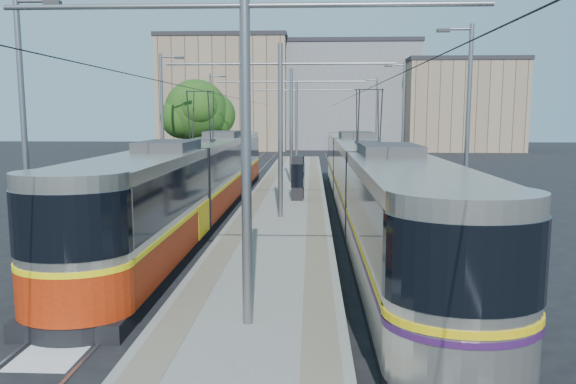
{
  "coord_description": "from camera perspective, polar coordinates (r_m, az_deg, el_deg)",
  "views": [
    {
      "loc": [
        1.27,
        -14.82,
        4.47
      ],
      "look_at": [
        0.39,
        6.04,
        1.6
      ],
      "focal_mm": 35.0,
      "sensor_mm": 36.0,
      "label": 1
    }
  ],
  "objects": [
    {
      "name": "catenary",
      "position": [
        29.01,
        -0.1,
        7.93
      ],
      "size": [
        9.2,
        70.0,
        7.0
      ],
      "color": "slate",
      "rests_on": "platform"
    },
    {
      "name": "tram_left",
      "position": [
        25.33,
        -8.69,
        1.47
      ],
      "size": [
        2.43,
        29.26,
        5.5
      ],
      "color": "black",
      "rests_on": "ground"
    },
    {
      "name": "platform",
      "position": [
        32.14,
        0.13,
        0.1
      ],
      "size": [
        4.0,
        50.0,
        0.3
      ],
      "primitive_type": "cube",
      "color": "gray",
      "rests_on": "ground"
    },
    {
      "name": "building_centre",
      "position": [
        79.01,
        5.93,
        9.66
      ],
      "size": [
        18.36,
        14.28,
        14.09
      ],
      "color": "gray",
      "rests_on": "ground"
    },
    {
      "name": "building_right",
      "position": [
        75.2,
        17.02,
        8.43
      ],
      "size": [
        14.28,
        10.2,
        11.39
      ],
      "color": "gray",
      "rests_on": "ground"
    },
    {
      "name": "rails",
      "position": [
        32.16,
        0.13,
        -0.14
      ],
      "size": [
        8.71,
        70.0,
        0.03
      ],
      "color": "gray",
      "rests_on": "ground"
    },
    {
      "name": "shelter",
      "position": [
        27.76,
        1.01,
        1.56
      ],
      "size": [
        0.65,
        1.01,
        2.18
      ],
      "rotation": [
        0.0,
        0.0,
        -0.05
      ],
      "color": "black",
      "rests_on": "platform"
    },
    {
      "name": "tactile_strip_left",
      "position": [
        32.21,
        -2.45,
        0.39
      ],
      "size": [
        0.7,
        50.0,
        0.01
      ],
      "primitive_type": "cube",
      "color": "gray",
      "rests_on": "platform"
    },
    {
      "name": "track_arrow",
      "position": [
        13.54,
        -19.24,
        -11.87
      ],
      "size": [
        1.2,
        5.0,
        0.01
      ],
      "primitive_type": "cube",
      "color": "silver",
      "rests_on": "ground"
    },
    {
      "name": "tree",
      "position": [
        39.42,
        -8.84,
        8.01
      ],
      "size": [
        4.74,
        4.39,
        6.89
      ],
      "color": "#382314",
      "rests_on": "ground"
    },
    {
      "name": "street_lamps",
      "position": [
        35.85,
        0.38,
        7.36
      ],
      "size": [
        15.18,
        38.22,
        8.0
      ],
      "color": "slate",
      "rests_on": "ground"
    },
    {
      "name": "tram_right",
      "position": [
        23.57,
        8.07,
        1.38
      ],
      "size": [
        2.43,
        31.64,
        5.5
      ],
      "color": "black",
      "rests_on": "ground"
    },
    {
      "name": "ground",
      "position": [
        15.54,
        -2.41,
        -8.9
      ],
      "size": [
        160.0,
        160.0,
        0.0
      ],
      "primitive_type": "plane",
      "color": "black",
      "rests_on": "ground"
    },
    {
      "name": "tactile_strip_right",
      "position": [
        32.1,
        2.71,
        0.36
      ],
      "size": [
        0.7,
        50.0,
        0.01
      ],
      "primitive_type": "cube",
      "color": "gray",
      "rests_on": "platform"
    },
    {
      "name": "building_left",
      "position": [
        75.72,
        -6.24,
        9.88
      ],
      "size": [
        16.32,
        12.24,
        14.48
      ],
      "color": "gray",
      "rests_on": "ground"
    }
  ]
}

